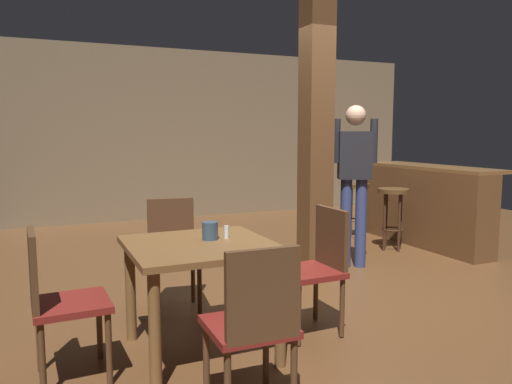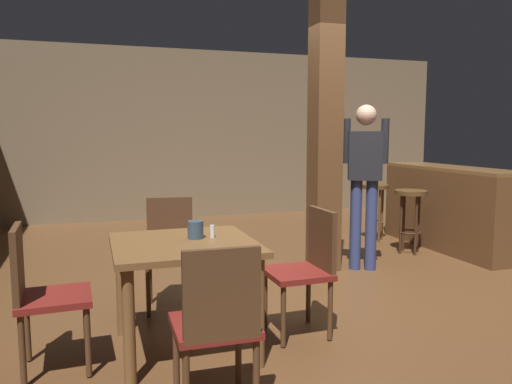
# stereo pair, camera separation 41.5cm
# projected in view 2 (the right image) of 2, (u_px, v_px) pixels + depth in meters

# --- Properties ---
(ground_plane) EXTENTS (10.80, 10.80, 0.00)m
(ground_plane) POSITION_uv_depth(u_px,v_px,m) (356.00, 292.00, 4.53)
(ground_plane) COLOR brown
(wall_back) EXTENTS (8.00, 0.10, 2.80)m
(wall_back) POSITION_uv_depth(u_px,v_px,m) (227.00, 135.00, 8.60)
(wall_back) COLOR #756047
(wall_back) RESTS_ON ground_plane
(pillar) EXTENTS (0.28, 0.28, 2.80)m
(pillar) POSITION_uv_depth(u_px,v_px,m) (325.00, 136.00, 5.13)
(pillar) COLOR brown
(pillar) RESTS_ON ground_plane
(dining_table) EXTENTS (0.91, 0.91, 0.73)m
(dining_table) POSITION_uv_depth(u_px,v_px,m) (184.00, 261.00, 3.26)
(dining_table) COLOR brown
(dining_table) RESTS_ON ground_plane
(chair_north) EXTENTS (0.48, 0.48, 0.89)m
(chair_north) POSITION_uv_depth(u_px,v_px,m) (170.00, 246.00, 4.10)
(chair_north) COLOR maroon
(chair_north) RESTS_ON ground_plane
(chair_west) EXTENTS (0.44, 0.44, 0.89)m
(chair_west) POSITION_uv_depth(u_px,v_px,m) (40.00, 290.00, 2.96)
(chair_west) COLOR maroon
(chair_west) RESTS_ON ground_plane
(chair_east) EXTENTS (0.43, 0.43, 0.89)m
(chair_east) POSITION_uv_depth(u_px,v_px,m) (307.00, 264.00, 3.54)
(chair_east) COLOR maroon
(chair_east) RESTS_ON ground_plane
(chair_south) EXTENTS (0.43, 0.43, 0.89)m
(chair_south) POSITION_uv_depth(u_px,v_px,m) (217.00, 320.00, 2.49)
(chair_south) COLOR maroon
(chair_south) RESTS_ON ground_plane
(napkin_cup) EXTENTS (0.11, 0.11, 0.12)m
(napkin_cup) POSITION_uv_depth(u_px,v_px,m) (196.00, 230.00, 3.33)
(napkin_cup) COLOR #33475B
(napkin_cup) RESTS_ON dining_table
(salt_shaker) EXTENTS (0.03, 0.03, 0.09)m
(salt_shaker) POSITION_uv_depth(u_px,v_px,m) (212.00, 231.00, 3.36)
(salt_shaker) COLOR silver
(salt_shaker) RESTS_ON dining_table
(standing_person) EXTENTS (0.46, 0.33, 1.72)m
(standing_person) POSITION_uv_depth(u_px,v_px,m) (365.00, 175.00, 5.16)
(standing_person) COLOR black
(standing_person) RESTS_ON ground_plane
(bar_counter) EXTENTS (0.56, 2.00, 1.02)m
(bar_counter) POSITION_uv_depth(u_px,v_px,m) (445.00, 207.00, 6.14)
(bar_counter) COLOR brown
(bar_counter) RESTS_ON ground_plane
(bar_stool_near) EXTENTS (0.38, 0.38, 0.76)m
(bar_stool_near) POSITION_uv_depth(u_px,v_px,m) (410.00, 205.00, 5.92)
(bar_stool_near) COLOR #4C3319
(bar_stool_near) RESTS_ON ground_plane
(bar_stool_mid) EXTENTS (0.34, 0.34, 0.75)m
(bar_stool_mid) POSITION_uv_depth(u_px,v_px,m) (375.00, 199.00, 6.60)
(bar_stool_mid) COLOR #4C3319
(bar_stool_mid) RESTS_ON ground_plane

